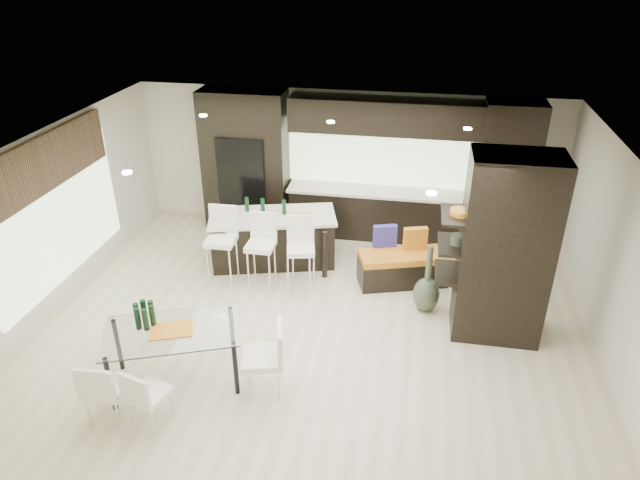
% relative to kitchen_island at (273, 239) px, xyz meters
% --- Properties ---
extents(ground, '(8.00, 8.00, 0.00)m').
position_rel_kitchen_island_xyz_m(ground, '(1.05, -1.82, -0.45)').
color(ground, beige).
rests_on(ground, ground).
extents(back_wall, '(8.00, 0.02, 2.70)m').
position_rel_kitchen_island_xyz_m(back_wall, '(1.05, 1.68, 0.90)').
color(back_wall, silver).
rests_on(back_wall, ground).
extents(left_wall, '(0.02, 7.00, 2.70)m').
position_rel_kitchen_island_xyz_m(left_wall, '(-2.95, -1.82, 0.90)').
color(left_wall, silver).
rests_on(left_wall, ground).
extents(right_wall, '(0.02, 7.00, 2.70)m').
position_rel_kitchen_island_xyz_m(right_wall, '(5.05, -1.82, 0.90)').
color(right_wall, silver).
rests_on(right_wall, ground).
extents(ceiling, '(8.00, 7.00, 0.02)m').
position_rel_kitchen_island_xyz_m(ceiling, '(1.05, -1.82, 2.25)').
color(ceiling, white).
rests_on(ceiling, ground).
extents(window_left, '(0.04, 3.20, 1.90)m').
position_rel_kitchen_island_xyz_m(window_left, '(-2.91, -1.62, 0.90)').
color(window_left, '#B2D199').
rests_on(window_left, left_wall).
extents(window_back, '(3.40, 0.04, 1.20)m').
position_rel_kitchen_island_xyz_m(window_back, '(1.65, 1.64, 1.10)').
color(window_back, '#B2D199').
rests_on(window_back, back_wall).
extents(stone_accent, '(0.08, 3.00, 0.80)m').
position_rel_kitchen_island_xyz_m(stone_accent, '(-2.88, -1.62, 1.80)').
color(stone_accent, brown).
rests_on(stone_accent, left_wall).
extents(ceiling_spots, '(4.00, 3.00, 0.02)m').
position_rel_kitchen_island_xyz_m(ceiling_spots, '(1.05, -1.57, 2.23)').
color(ceiling_spots, white).
rests_on(ceiling_spots, ceiling).
extents(back_cabinetry, '(6.80, 0.68, 2.70)m').
position_rel_kitchen_island_xyz_m(back_cabinetry, '(1.55, 1.35, 0.90)').
color(back_cabinetry, black).
rests_on(back_cabinetry, ground).
extents(refrigerator, '(0.90, 0.68, 1.90)m').
position_rel_kitchen_island_xyz_m(refrigerator, '(-0.85, 1.30, 0.50)').
color(refrigerator, black).
rests_on(refrigerator, ground).
extents(partition_column, '(1.20, 0.80, 2.70)m').
position_rel_kitchen_island_xyz_m(partition_column, '(3.65, -1.42, 0.90)').
color(partition_column, black).
rests_on(partition_column, ground).
extents(kitchen_island, '(2.32, 1.45, 0.90)m').
position_rel_kitchen_island_xyz_m(kitchen_island, '(0.00, 0.00, 0.00)').
color(kitchen_island, black).
rests_on(kitchen_island, ground).
extents(stool_left, '(0.47, 0.47, 1.05)m').
position_rel_kitchen_island_xyz_m(stool_left, '(-0.66, -0.80, 0.08)').
color(stool_left, white).
rests_on(stool_left, ground).
extents(stool_mid, '(0.45, 0.45, 0.99)m').
position_rel_kitchen_island_xyz_m(stool_mid, '(0.00, -0.78, 0.05)').
color(stool_mid, white).
rests_on(stool_mid, ground).
extents(stool_right, '(0.52, 0.52, 0.99)m').
position_rel_kitchen_island_xyz_m(stool_right, '(0.66, -0.78, 0.05)').
color(stool_right, white).
rests_on(stool_right, ground).
extents(bench, '(1.54, 0.96, 0.55)m').
position_rel_kitchen_island_xyz_m(bench, '(2.28, -0.33, -0.17)').
color(bench, black).
rests_on(bench, ground).
extents(floor_vase, '(0.48, 0.48, 1.12)m').
position_rel_kitchen_island_xyz_m(floor_vase, '(2.67, -1.07, 0.11)').
color(floor_vase, '#3E4A35').
rests_on(floor_vase, ground).
extents(dining_table, '(1.87, 1.45, 0.79)m').
position_rel_kitchen_island_xyz_m(dining_table, '(-0.46, -3.26, -0.05)').
color(dining_table, white).
rests_on(dining_table, ground).
extents(chair_near, '(0.52, 0.52, 0.78)m').
position_rel_kitchen_island_xyz_m(chair_near, '(-0.46, -4.01, -0.06)').
color(chair_near, white).
rests_on(chair_near, ground).
extents(chair_far, '(0.47, 0.47, 0.83)m').
position_rel_kitchen_island_xyz_m(chair_far, '(-0.97, -4.02, -0.03)').
color(chair_far, white).
rests_on(chair_far, ground).
extents(chair_end, '(0.60, 0.60, 0.92)m').
position_rel_kitchen_island_xyz_m(chair_end, '(0.69, -3.26, 0.01)').
color(chair_end, white).
rests_on(chair_end, ground).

